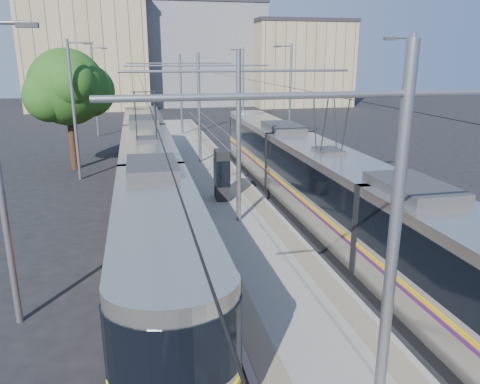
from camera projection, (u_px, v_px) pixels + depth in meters
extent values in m
plane|color=black|center=(302.00, 328.00, 12.59)|extent=(160.00, 160.00, 0.00)
cube|color=gray|center=(207.00, 174.00, 28.49)|extent=(4.00, 50.00, 0.30)
cube|color=gray|center=(183.00, 173.00, 28.15)|extent=(0.70, 50.00, 0.01)
cube|color=gray|center=(230.00, 170.00, 28.75)|extent=(0.70, 50.00, 0.01)
cube|color=gray|center=(135.00, 180.00, 27.64)|extent=(0.07, 70.00, 0.03)
cube|color=gray|center=(160.00, 179.00, 27.93)|extent=(0.07, 70.00, 0.03)
cube|color=gray|center=(253.00, 174.00, 29.13)|extent=(0.07, 70.00, 0.03)
cube|color=gray|center=(275.00, 173.00, 29.43)|extent=(0.07, 70.00, 0.03)
cube|color=black|center=(150.00, 203.00, 22.72)|extent=(2.30, 31.05, 0.40)
cube|color=#A7A499|center=(149.00, 170.00, 22.26)|extent=(2.40, 29.45, 2.90)
cube|color=black|center=(148.00, 160.00, 22.12)|extent=(2.43, 29.45, 1.30)
cube|color=yellow|center=(149.00, 178.00, 22.37)|extent=(2.43, 29.45, 0.12)
cube|color=#A90D09|center=(150.00, 188.00, 22.51)|extent=(2.42, 29.45, 1.10)
cube|color=#2D2D30|center=(147.00, 137.00, 21.81)|extent=(1.68, 3.00, 0.30)
cube|color=black|center=(325.00, 223.00, 20.03)|extent=(2.30, 30.40, 0.40)
cube|color=#BBB4AB|center=(327.00, 185.00, 19.57)|extent=(2.40, 28.80, 2.90)
cube|color=black|center=(327.00, 174.00, 19.43)|extent=(2.43, 28.80, 1.30)
cube|color=#E5A40C|center=(326.00, 195.00, 19.68)|extent=(2.43, 28.80, 0.12)
cube|color=#43164D|center=(326.00, 198.00, 19.72)|extent=(2.43, 28.80, 0.10)
cube|color=#2D2D30|center=(329.00, 148.00, 19.12)|extent=(1.68, 3.00, 0.30)
cylinder|color=slate|center=(392.00, 259.00, 7.78)|extent=(0.20, 0.20, 7.00)
cylinder|color=slate|center=(408.00, 94.00, 7.03)|extent=(9.20, 0.10, 0.10)
cylinder|color=slate|center=(239.00, 139.00, 19.04)|extent=(0.20, 0.20, 7.00)
cylinder|color=slate|center=(239.00, 71.00, 18.29)|extent=(9.20, 0.10, 0.10)
cylinder|color=slate|center=(199.00, 109.00, 30.29)|extent=(0.20, 0.20, 7.00)
cylinder|color=slate|center=(198.00, 66.00, 29.54)|extent=(9.20, 0.10, 0.10)
cylinder|color=slate|center=(181.00, 95.00, 41.55)|extent=(0.20, 0.20, 7.00)
cylinder|color=slate|center=(180.00, 63.00, 40.79)|extent=(9.20, 0.10, 0.10)
cylinder|color=black|center=(142.00, 84.00, 26.24)|extent=(0.02, 70.00, 0.02)
cylinder|color=black|center=(265.00, 83.00, 27.74)|extent=(0.02, 70.00, 0.02)
cube|color=#2D2D30|center=(27.00, 25.00, 10.98)|extent=(0.50, 0.22, 0.12)
cylinder|color=slate|center=(74.00, 112.00, 26.80)|extent=(0.18, 0.18, 8.00)
cube|color=#2D2D30|center=(88.00, 43.00, 25.99)|extent=(0.50, 0.22, 0.12)
cylinder|color=slate|center=(95.00, 92.00, 41.81)|extent=(0.18, 0.18, 8.00)
cube|color=#2D2D30|center=(104.00, 48.00, 40.99)|extent=(0.50, 0.22, 0.12)
cylinder|color=slate|center=(405.00, 129.00, 20.54)|extent=(0.18, 0.18, 8.00)
cube|color=#2D2D30|center=(390.00, 39.00, 19.27)|extent=(0.50, 0.22, 0.12)
cylinder|color=slate|center=(290.00, 98.00, 35.54)|extent=(0.18, 0.18, 8.00)
cube|color=#2D2D30|center=(277.00, 47.00, 34.27)|extent=(0.50, 0.22, 0.12)
cylinder|color=slate|center=(243.00, 86.00, 50.55)|extent=(0.18, 0.18, 8.00)
cube|color=#2D2D30|center=(233.00, 50.00, 49.28)|extent=(0.50, 0.22, 0.12)
cube|color=black|center=(222.00, 175.00, 22.69)|extent=(0.67, 1.08, 2.43)
cube|color=black|center=(222.00, 172.00, 22.64)|extent=(0.71, 1.12, 1.27)
cylinder|color=#382314|center=(73.00, 145.00, 30.05)|extent=(0.43, 0.43, 3.15)
sphere|color=#1B4513|center=(67.00, 87.00, 29.04)|extent=(4.72, 4.72, 4.72)
sphere|color=#1B4513|center=(88.00, 91.00, 30.10)|extent=(3.35, 3.35, 3.35)
cube|color=tan|center=(88.00, 55.00, 64.75)|extent=(16.00, 12.00, 14.62)
cube|color=slate|center=(199.00, 56.00, 71.87)|extent=(18.00, 14.00, 14.32)
cube|color=#262328|center=(198.00, 4.00, 69.80)|extent=(18.36, 14.28, 0.50)
cube|color=tan|center=(298.00, 65.00, 69.51)|extent=(14.00, 10.00, 11.67)
cube|color=#262328|center=(300.00, 22.00, 67.82)|extent=(14.28, 10.20, 0.50)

